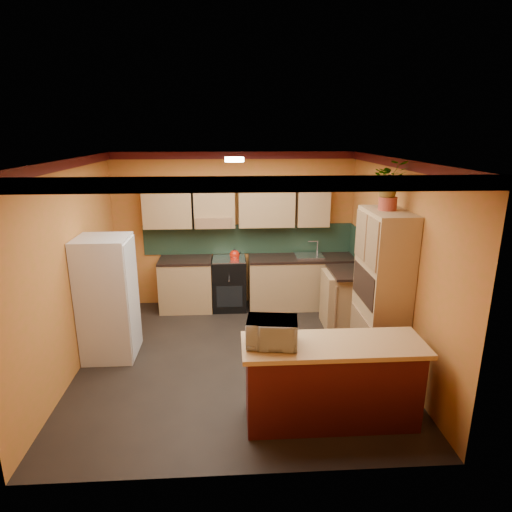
% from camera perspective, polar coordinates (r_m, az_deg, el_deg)
% --- Properties ---
extents(room_shell, '(4.24, 4.24, 2.72)m').
position_cam_1_polar(room_shell, '(5.66, -2.56, 6.74)').
color(room_shell, black).
rests_on(room_shell, ground).
extents(base_cabinets_back, '(3.65, 0.60, 0.88)m').
position_cam_1_polar(base_cabinets_back, '(7.57, 1.17, -3.68)').
color(base_cabinets_back, '#A58157').
rests_on(base_cabinets_back, ground).
extents(countertop_back, '(3.65, 0.62, 0.04)m').
position_cam_1_polar(countertop_back, '(7.43, 1.19, -0.35)').
color(countertop_back, black).
rests_on(countertop_back, base_cabinets_back).
extents(stove, '(0.58, 0.58, 0.91)m').
position_cam_1_polar(stove, '(7.55, -3.58, -3.67)').
color(stove, black).
rests_on(stove, ground).
extents(kettle, '(0.18, 0.18, 0.18)m').
position_cam_1_polar(kettle, '(7.33, -2.87, 0.22)').
color(kettle, '#B61C0C').
rests_on(kettle, stove).
extents(sink, '(0.48, 0.40, 0.03)m').
position_cam_1_polar(sink, '(7.52, 7.08, 0.01)').
color(sink, silver).
rests_on(sink, countertop_back).
extents(base_cabinets_right, '(0.60, 0.80, 0.88)m').
position_cam_1_polar(base_cabinets_right, '(7.03, 12.24, -5.68)').
color(base_cabinets_right, '#A58157').
rests_on(base_cabinets_right, ground).
extents(countertop_right, '(0.62, 0.80, 0.04)m').
position_cam_1_polar(countertop_right, '(6.87, 12.47, -2.12)').
color(countertop_right, black).
rests_on(countertop_right, base_cabinets_right).
extents(fridge, '(0.68, 0.66, 1.70)m').
position_cam_1_polar(fridge, '(6.16, -19.19, -5.35)').
color(fridge, silver).
rests_on(fridge, ground).
extents(pantry, '(0.48, 0.90, 2.10)m').
position_cam_1_polar(pantry, '(5.72, 16.39, -4.60)').
color(pantry, '#A58157').
rests_on(pantry, ground).
extents(fern_pot, '(0.22, 0.22, 0.16)m').
position_cam_1_polar(fern_pot, '(5.48, 17.15, 6.71)').
color(fern_pot, maroon).
rests_on(fern_pot, pantry).
extents(fern, '(0.43, 0.38, 0.44)m').
position_cam_1_polar(fern, '(5.44, 17.42, 9.83)').
color(fern, '#A58157').
rests_on(fern, fern_pot).
extents(breakfast_bar, '(1.80, 0.55, 0.88)m').
position_cam_1_polar(breakfast_bar, '(4.80, 10.02, -16.52)').
color(breakfast_bar, '#4D1412').
rests_on(breakfast_bar, ground).
extents(bar_top, '(1.90, 0.65, 0.05)m').
position_cam_1_polar(bar_top, '(4.57, 10.31, -11.60)').
color(bar_top, tan).
rests_on(bar_top, breakfast_bar).
extents(microwave, '(0.55, 0.41, 0.28)m').
position_cam_1_polar(microwave, '(4.39, 2.13, -10.11)').
color(microwave, silver).
rests_on(microwave, bar_top).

